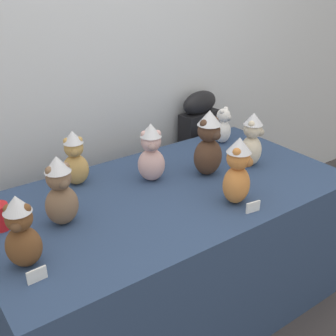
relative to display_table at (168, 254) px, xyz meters
The scene contains 13 objects.
wall_back 1.17m from the display_table, 90.00° to the left, with size 7.00×0.08×2.60m, color silver.
display_table is the anchor object (origin of this frame).
instrument_case 0.91m from the display_table, 41.16° to the left, with size 0.29×0.16×0.99m.
teddy_bear_cocoa 0.61m from the display_table, ahead, with size 0.16×0.14×0.34m.
teddy_bear_snow 0.84m from the display_table, 26.08° to the left, with size 0.14×0.13×0.22m.
teddy_bear_ginger 0.62m from the display_table, 54.25° to the right, with size 0.18×0.18×0.31m.
teddy_bear_mocha 0.73m from the display_table, behind, with size 0.14×0.13×0.31m.
teddy_bear_honey 0.68m from the display_table, 135.19° to the left, with size 0.15×0.14×0.28m.
teddy_bear_chestnut 0.91m from the display_table, 168.26° to the right, with size 0.17×0.16×0.28m.
teddy_bear_cream 0.74m from the display_table, ahead, with size 0.17×0.16×0.29m.
teddy_bear_blush 0.54m from the display_table, 90.04° to the left, with size 0.17×0.16×0.30m.
name_card_front_left 0.88m from the display_table, 160.41° to the right, with size 0.07×0.01×0.05m, color white.
name_card_front_middle 0.58m from the display_table, 63.13° to the right, with size 0.07×0.01×0.05m, color white.
Camera 1 is at (-1.03, -1.18, 1.72)m, focal length 44.96 mm.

